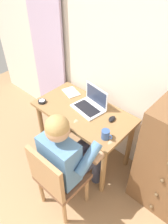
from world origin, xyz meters
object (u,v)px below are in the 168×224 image
person_seated (70,154)px  computer_mouse (112,119)px  notebook_pad (71,92)px  desk (83,119)px  desk_clock (42,101)px  chair (57,178)px  coffee_mug (106,134)px  laptop (91,104)px

person_seated → computer_mouse: (0.05, 0.57, 0.08)m
notebook_pad → desk: bearing=-6.4°
notebook_pad → person_seated: bearing=-28.2°
desk_clock → notebook_pad: (0.11, 0.36, -0.01)m
chair → computer_mouse: size_ratio=8.85×
desk → coffee_mug: (0.43, -0.16, 0.17)m
chair → computer_mouse: (0.04, 0.76, 0.26)m
computer_mouse → coffee_mug: (0.11, -0.25, 0.03)m
laptop → notebook_pad: (-0.37, 0.06, -0.05)m
chair → notebook_pad: 1.06m
coffee_mug → notebook_pad: bearing=157.9°
desk → chair: 0.74m
desk → computer_mouse: 0.36m
laptop → notebook_pad: size_ratio=1.78×
computer_mouse → notebook_pad: (-0.67, 0.07, -0.01)m
person_seated → laptop: 0.64m
desk_clock → notebook_pad: bearing=73.6°
laptop → notebook_pad: bearing=170.8°
desk_clock → coffee_mug: 0.88m
chair → notebook_pad: bearing=127.0°
desk_clock → person_seated: bearing=-21.0°
desk → person_seated: size_ratio=0.92×
computer_mouse → notebook_pad: 0.67m
desk → desk_clock: 0.51m
desk → chair: chair is taller
desk → desk_clock: (-0.45, -0.21, 0.13)m
desk → coffee_mug: coffee_mug is taller
person_seated → coffee_mug: bearing=65.2°
laptop → notebook_pad: 0.37m
person_seated → desk: bearing=119.6°
notebook_pad → desk_clock: bearing=-88.7°
person_seated → notebook_pad: (-0.62, 0.64, 0.07)m
desk_clock → coffee_mug: (0.88, 0.05, 0.03)m
laptop → person_seated: bearing=-66.5°
desk → computer_mouse: computer_mouse is taller
computer_mouse → person_seated: bearing=-102.3°
notebook_pad → coffee_mug: coffee_mug is taller
desk → laptop: laptop is taller
chair → laptop: 0.86m
desk_clock → coffee_mug: bearing=3.2°
computer_mouse → laptop: bearing=170.8°
chair → laptop: size_ratio=2.37×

